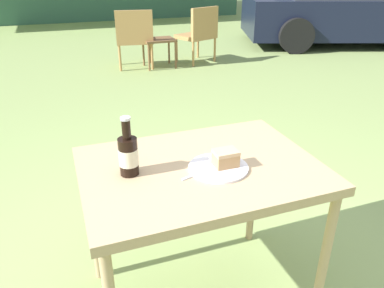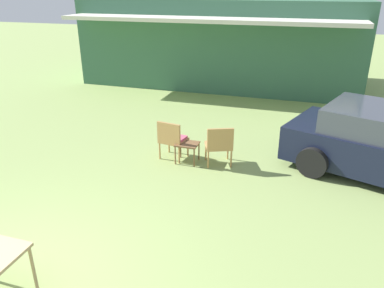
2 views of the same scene
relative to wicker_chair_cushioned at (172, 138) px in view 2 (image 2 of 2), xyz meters
The scene contains 4 objects.
cabin_building 7.49m from the wicker_chair_cushioned, 94.85° to the left, with size 9.85×5.49×3.03m.
wicker_chair_cushioned is the anchor object (origin of this frame).
wicker_chair_plain 1.03m from the wicker_chair_cushioned, ahead, with size 0.66×0.62×0.86m.
garden_side_table 0.38m from the wicker_chair_cushioned, 10.31° to the right, with size 0.46×0.39×0.43m.
Camera 2 is at (3.28, -2.46, 3.46)m, focal length 35.00 mm.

